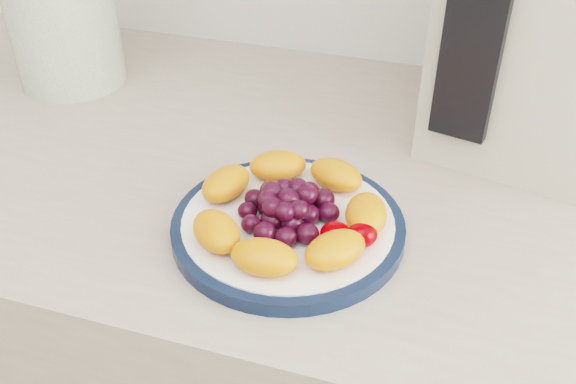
% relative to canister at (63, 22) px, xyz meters
% --- Properties ---
extents(plate_rim, '(0.23, 0.23, 0.01)m').
position_rel_canister_xyz_m(plate_rim, '(0.39, -0.24, -0.08)').
color(plate_rim, '#0E1B35').
rests_on(plate_rim, counter).
extents(plate_face, '(0.21, 0.21, 0.02)m').
position_rel_canister_xyz_m(plate_face, '(0.39, -0.24, -0.08)').
color(plate_face, white).
rests_on(plate_face, counter).
extents(canister, '(0.17, 0.17, 0.17)m').
position_rel_canister_xyz_m(canister, '(0.00, 0.00, 0.00)').
color(canister, '#395815').
rests_on(canister, counter).
extents(appliance_panel, '(0.06, 0.03, 0.26)m').
position_rel_canister_xyz_m(appliance_panel, '(0.54, -0.08, 0.09)').
color(appliance_panel, black).
rests_on(appliance_panel, appliance_body).
extents(fruit_plate, '(0.20, 0.20, 0.04)m').
position_rel_canister_xyz_m(fruit_plate, '(0.40, -0.24, -0.06)').
color(fruit_plate, orange).
rests_on(fruit_plate, plate_face).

